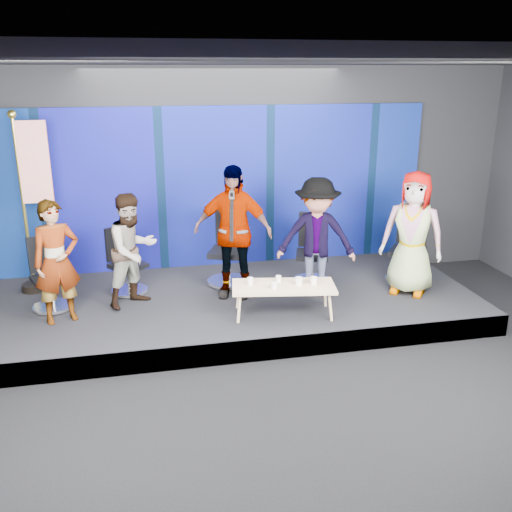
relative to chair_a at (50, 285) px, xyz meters
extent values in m
plane|color=black|center=(2.52, -2.57, -0.63)|extent=(10.00, 10.00, 0.00)
cube|color=black|center=(2.52, 1.43, 1.12)|extent=(10.00, 0.02, 3.50)
cube|color=black|center=(2.52, -2.57, 2.87)|extent=(10.00, 8.00, 0.02)
cube|color=black|center=(2.52, -0.07, -0.48)|extent=(7.00, 3.00, 0.30)
cube|color=#072554|center=(2.52, 1.38, 0.97)|extent=(7.00, 0.08, 2.60)
cylinder|color=silver|center=(0.02, -0.05, -0.30)|extent=(0.72, 0.72, 0.06)
cylinder|color=silver|center=(0.02, -0.05, -0.08)|extent=(0.07, 0.07, 0.37)
cube|color=black|center=(0.02, -0.05, 0.10)|extent=(0.58, 0.58, 0.07)
cube|color=black|center=(-0.06, 0.16, 0.41)|extent=(0.40, 0.19, 0.51)
imported|color=black|center=(0.19, -0.47, 0.48)|extent=(0.69, 0.57, 1.61)
cylinder|color=silver|center=(1.05, 0.34, -0.30)|extent=(0.77, 0.77, 0.05)
cylinder|color=silver|center=(1.05, 0.34, -0.09)|extent=(0.06, 0.06, 0.37)
cube|color=black|center=(1.05, 0.34, 0.09)|extent=(0.61, 0.61, 0.06)
cube|color=black|center=(0.92, 0.52, 0.40)|extent=(0.35, 0.27, 0.50)
imported|color=black|center=(1.14, -0.10, 0.46)|extent=(0.97, 0.93, 1.58)
cylinder|color=silver|center=(2.53, 0.39, -0.29)|extent=(0.86, 0.86, 0.07)
cylinder|color=silver|center=(2.53, 0.39, -0.04)|extent=(0.08, 0.08, 0.44)
cube|color=black|center=(2.53, 0.39, 0.18)|extent=(0.69, 0.69, 0.08)
cube|color=black|center=(2.63, 0.64, 0.55)|extent=(0.47, 0.23, 0.61)
imported|color=black|center=(2.53, -0.06, 0.63)|extent=(1.21, 0.84, 1.91)
cylinder|color=silver|center=(3.79, 0.16, -0.30)|extent=(0.76, 0.76, 0.06)
cylinder|color=silver|center=(3.79, 0.16, -0.07)|extent=(0.07, 0.07, 0.40)
cube|color=black|center=(3.79, 0.16, 0.13)|extent=(0.60, 0.60, 0.07)
cube|color=black|center=(3.86, 0.38, 0.46)|extent=(0.43, 0.18, 0.55)
imported|color=black|center=(3.70, -0.29, 0.53)|extent=(1.26, 0.95, 1.72)
cylinder|color=silver|center=(5.25, -0.06, -0.30)|extent=(0.87, 0.87, 0.06)
cylinder|color=silver|center=(5.25, -0.06, -0.06)|extent=(0.07, 0.07, 0.42)
cube|color=black|center=(5.25, -0.06, 0.15)|extent=(0.70, 0.70, 0.07)
cube|color=black|center=(5.40, 0.14, 0.49)|extent=(0.40, 0.31, 0.57)
imported|color=black|center=(5.08, -0.48, 0.57)|extent=(1.04, 0.98, 1.80)
cube|color=tan|center=(3.07, -0.89, 0.07)|extent=(1.43, 0.79, 0.04)
cylinder|color=tan|center=(2.44, -1.01, -0.14)|extent=(0.04, 0.04, 0.38)
cylinder|color=tan|center=(2.52, -0.57, -0.14)|extent=(0.04, 0.04, 0.38)
cylinder|color=tan|center=(3.62, -1.21, -0.14)|extent=(0.04, 0.04, 0.38)
cylinder|color=tan|center=(3.69, -0.77, -0.14)|extent=(0.04, 0.04, 0.38)
cylinder|color=white|center=(2.64, -0.77, 0.14)|extent=(0.08, 0.08, 0.10)
cylinder|color=white|center=(2.91, -0.99, 0.14)|extent=(0.07, 0.07, 0.09)
cylinder|color=white|center=(3.03, -0.75, 0.13)|extent=(0.07, 0.07, 0.09)
cylinder|color=white|center=(3.27, -0.93, 0.14)|extent=(0.09, 0.09, 0.11)
cylinder|color=white|center=(3.47, -0.94, 0.14)|extent=(0.09, 0.09, 0.10)
cylinder|color=black|center=(-0.34, 0.73, -0.27)|extent=(0.35, 0.35, 0.11)
cylinder|color=gold|center=(-0.34, 0.73, 0.98)|extent=(0.05, 0.05, 2.40)
sphere|color=gold|center=(-0.34, 0.73, 2.23)|extent=(0.12, 0.12, 0.12)
cube|color=red|center=(-0.13, 0.71, 1.58)|extent=(0.41, 0.07, 1.14)
camera|label=1|loc=(1.24, -7.70, 2.82)|focal=40.00mm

